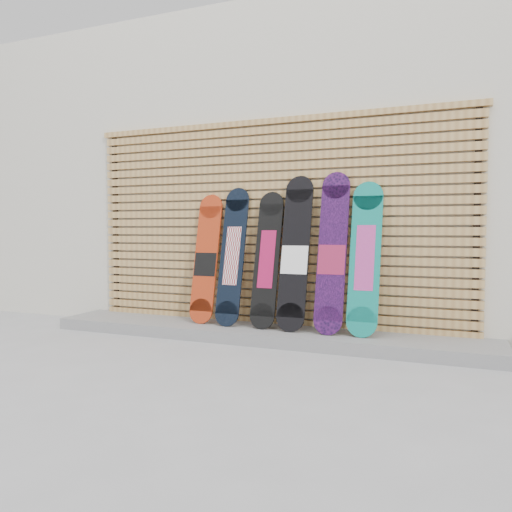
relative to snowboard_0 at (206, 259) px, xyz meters
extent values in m
plane|color=#9A9A9D|center=(0.82, -0.78, -0.80)|extent=(80.00, 80.00, 0.00)
cube|color=beige|center=(1.32, 2.72, 1.00)|extent=(12.00, 5.00, 3.60)
cube|color=gray|center=(0.67, -0.10, -0.74)|extent=(4.60, 0.70, 0.12)
cube|color=#B3864A|center=(0.67, 0.19, -0.67)|extent=(4.20, 0.05, 0.08)
cube|color=#B3864A|center=(0.67, 0.19, -0.57)|extent=(4.20, 0.05, 0.08)
cube|color=#B3864A|center=(0.67, 0.19, -0.47)|extent=(4.20, 0.05, 0.07)
cube|color=#B3864A|center=(0.67, 0.19, -0.38)|extent=(4.20, 0.05, 0.07)
cube|color=#B3864A|center=(0.67, 0.19, -0.28)|extent=(4.20, 0.05, 0.07)
cube|color=#B3864A|center=(0.67, 0.19, -0.18)|extent=(4.20, 0.05, 0.07)
cube|color=#B3864A|center=(0.67, 0.19, -0.08)|extent=(4.20, 0.05, 0.07)
cube|color=#B3864A|center=(0.67, 0.19, 0.01)|extent=(4.20, 0.05, 0.07)
cube|color=#B3864A|center=(0.67, 0.19, 0.11)|extent=(4.20, 0.05, 0.07)
cube|color=#B3864A|center=(0.67, 0.19, 0.21)|extent=(4.20, 0.05, 0.08)
cube|color=#B3864A|center=(0.67, 0.19, 0.30)|extent=(4.20, 0.05, 0.08)
cube|color=#B3864A|center=(0.67, 0.19, 0.40)|extent=(4.20, 0.05, 0.08)
cube|color=#B3864A|center=(0.67, 0.19, 0.50)|extent=(4.20, 0.05, 0.08)
cube|color=#B3864A|center=(0.67, 0.19, 0.59)|extent=(4.20, 0.05, 0.08)
cube|color=#B3864A|center=(0.67, 0.19, 0.69)|extent=(4.20, 0.05, 0.08)
cube|color=#B3864A|center=(0.67, 0.19, 0.79)|extent=(4.20, 0.05, 0.08)
cube|color=#B3864A|center=(0.67, 0.19, 0.89)|extent=(4.20, 0.05, 0.08)
cube|color=#B3864A|center=(0.67, 0.19, 0.98)|extent=(4.20, 0.05, 0.08)
cube|color=#B3864A|center=(0.67, 0.19, 1.08)|extent=(4.20, 0.05, 0.08)
cube|color=#B3864A|center=(0.67, 0.19, 1.18)|extent=(4.20, 0.05, 0.08)
cube|color=#B3864A|center=(0.67, 0.19, 1.27)|extent=(4.20, 0.05, 0.08)
cube|color=#B3864A|center=(0.67, 0.19, 1.37)|extent=(4.20, 0.05, 0.08)
cube|color=black|center=(-1.35, 0.22, 0.31)|extent=(0.06, 0.04, 2.23)
cube|color=black|center=(2.69, 0.22, 0.31)|extent=(0.06, 0.04, 2.23)
cube|color=#B3864A|center=(0.67, 0.19, 1.46)|extent=(4.26, 0.07, 0.06)
cube|color=#AE3112|center=(0.00, 0.00, 0.01)|extent=(0.27, 0.27, 1.13)
cylinder|color=#AE3112|center=(0.00, -0.12, -0.55)|extent=(0.27, 0.08, 0.27)
cylinder|color=#AE3112|center=(0.00, 0.13, 0.57)|extent=(0.27, 0.08, 0.27)
cube|color=black|center=(0.00, -0.01, -0.06)|extent=(0.26, 0.08, 0.26)
cube|color=black|center=(0.32, -0.02, 0.04)|extent=(0.27, 0.30, 1.20)
cylinder|color=black|center=(0.32, -0.16, -0.55)|extent=(0.27, 0.08, 0.26)
cylinder|color=black|center=(0.32, 0.12, 0.64)|extent=(0.27, 0.08, 0.26)
cube|color=white|center=(0.32, -0.02, 0.04)|extent=(0.16, 0.17, 0.62)
cube|color=black|center=(0.71, -0.01, 0.02)|extent=(0.26, 0.30, 1.15)
cylinder|color=black|center=(0.71, -0.15, -0.56)|extent=(0.26, 0.08, 0.26)
cylinder|color=black|center=(0.71, 0.12, 0.59)|extent=(0.26, 0.08, 0.26)
cube|color=maroon|center=(0.71, -0.01, 0.02)|extent=(0.16, 0.17, 0.59)
cube|color=black|center=(1.02, -0.03, 0.09)|extent=(0.29, 0.32, 1.28)
cylinder|color=black|center=(1.02, -0.18, -0.54)|extent=(0.29, 0.09, 0.29)
cylinder|color=black|center=(1.02, 0.12, 0.73)|extent=(0.29, 0.09, 0.29)
cube|color=white|center=(1.02, -0.05, 0.02)|extent=(0.27, 0.09, 0.29)
cube|color=black|center=(1.40, -0.03, 0.10)|extent=(0.28, 0.33, 1.31)
cylinder|color=black|center=(1.40, -0.19, -0.55)|extent=(0.28, 0.09, 0.28)
cylinder|color=black|center=(1.40, 0.12, 0.76)|extent=(0.28, 0.09, 0.28)
cube|color=#9A1E47|center=(1.40, -0.05, 0.03)|extent=(0.27, 0.09, 0.29)
cube|color=#0D8073|center=(1.72, -0.02, 0.05)|extent=(0.29, 0.31, 1.19)
cylinder|color=#0D8073|center=(1.72, -0.17, -0.54)|extent=(0.29, 0.09, 0.29)
cylinder|color=#0D8073|center=(1.72, 0.12, 0.65)|extent=(0.29, 0.09, 0.29)
cube|color=#D24AA1|center=(1.72, -0.02, 0.05)|extent=(0.18, 0.17, 0.62)
camera|label=1|loc=(2.52, -4.81, 0.32)|focal=35.00mm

